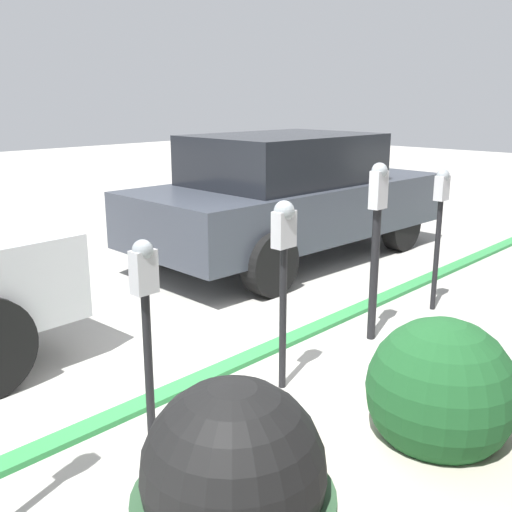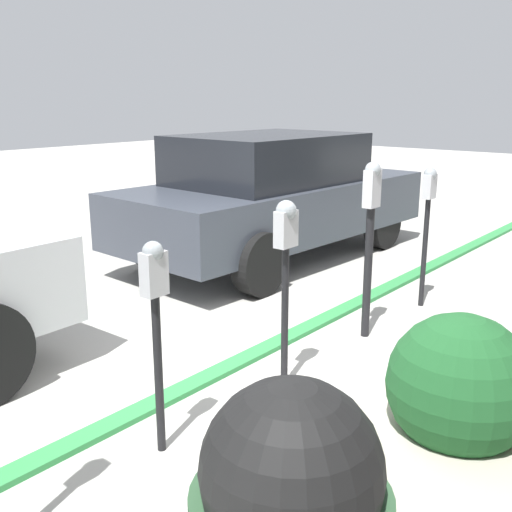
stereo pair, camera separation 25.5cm
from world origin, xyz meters
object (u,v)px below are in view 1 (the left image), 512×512
at_px(parking_meter_second, 145,302).
at_px(parking_meter_middle, 284,251).
at_px(planter_box, 434,459).
at_px(parked_car_middle, 289,195).
at_px(parking_meter_farthest, 440,209).
at_px(parking_meter_fourth, 377,227).

relative_size(parking_meter_second, parking_meter_middle, 0.94).
distance_m(planter_box, parked_car_middle, 5.10).
distance_m(parking_meter_farthest, parked_car_middle, 2.35).
height_order(parking_meter_second, planter_box, parking_meter_second).
relative_size(parking_meter_middle, parking_meter_fourth, 0.90).
relative_size(parking_meter_farthest, parked_car_middle, 0.32).
bearing_deg(parking_meter_second, planter_box, -73.13).
xyz_separation_m(parking_meter_farthest, parked_car_middle, (0.50, 2.29, -0.17)).
bearing_deg(parking_meter_farthest, parked_car_middle, 77.76).
relative_size(parking_meter_middle, parked_car_middle, 0.31).
bearing_deg(parking_meter_fourth, parking_meter_middle, -178.63).
bearing_deg(parking_meter_farthest, planter_box, -152.89).
height_order(parking_meter_fourth, parked_car_middle, parked_car_middle).
height_order(parking_meter_farthest, parked_car_middle, parked_car_middle).
bearing_deg(planter_box, parking_meter_fourth, 39.42).
distance_m(parking_meter_middle, parking_meter_farthest, 2.27).
relative_size(parking_meter_middle, planter_box, 0.86).
height_order(parking_meter_second, parked_car_middle, parked_car_middle).
xyz_separation_m(parking_meter_middle, planter_box, (-0.64, -1.49, -0.63)).
relative_size(parking_meter_second, planter_box, 0.80).
bearing_deg(planter_box, parking_meter_middle, 66.84).
bearing_deg(planter_box, parking_meter_second, 106.87).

